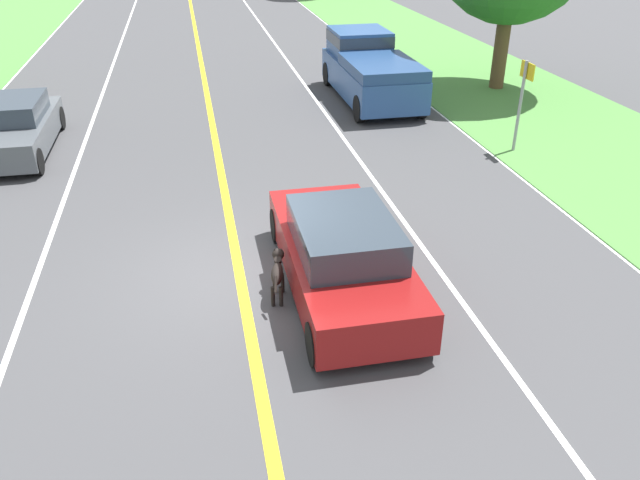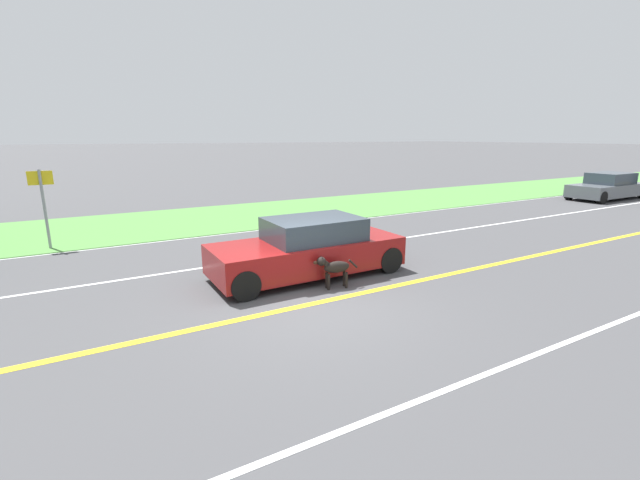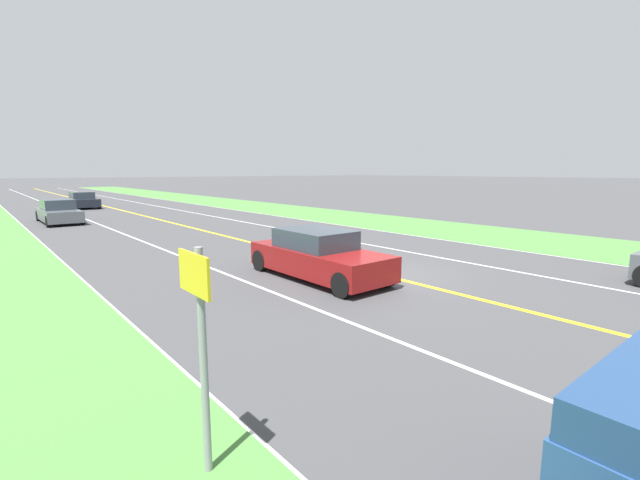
{
  "view_description": "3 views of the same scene",
  "coord_description": "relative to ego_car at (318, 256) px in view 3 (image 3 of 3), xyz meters",
  "views": [
    {
      "loc": [
        -0.52,
        -9.44,
        5.78
      ],
      "look_at": [
        1.31,
        -0.66,
        0.9
      ],
      "focal_mm": 35.0,
      "sensor_mm": 36.0,
      "label": 1
    },
    {
      "loc": [
        -7.03,
        3.88,
        3.27
      ],
      "look_at": [
        1.87,
        -1.21,
        0.77
      ],
      "focal_mm": 24.0,
      "sensor_mm": 36.0,
      "label": 2
    },
    {
      "loc": [
        9.28,
        8.51,
        3.06
      ],
      "look_at": [
        1.03,
        -1.44,
        0.96
      ],
      "focal_mm": 24.0,
      "sensor_mm": 36.0,
      "label": 3
    }
  ],
  "objects": [
    {
      "name": "street_sign",
      "position": [
        6.01,
        5.52,
        0.84
      ],
      "size": [
        0.11,
        0.64,
        2.35
      ],
      "color": "gray",
      "rests_on": "ground"
    },
    {
      "name": "dog",
      "position": [
        -1.08,
        -0.03,
        -0.17
      ],
      "size": [
        0.34,
        1.03,
        0.76
      ],
      "rotation": [
        0.0,
        0.0,
        -0.21
      ],
      "color": "black",
      "rests_on": "ground"
    },
    {
      "name": "ego_car",
      "position": [
        0.0,
        0.0,
        0.0
      ],
      "size": [
        1.82,
        4.56,
        1.39
      ],
      "color": "maroon",
      "rests_on": "ground"
    },
    {
      "name": "centre_divider_line",
      "position": [
        -1.66,
        0.77,
        -0.65
      ],
      "size": [
        0.18,
        160.0,
        0.01
      ],
      "primitive_type": "cube",
      "color": "yellow",
      "rests_on": "ground"
    },
    {
      "name": "lane_edge_line_left",
      "position": [
        -8.66,
        0.77,
        -0.65
      ],
      "size": [
        0.14,
        160.0,
        0.01
      ],
      "primitive_type": "cube",
      "color": "white",
      "rests_on": "ground"
    },
    {
      "name": "car_trailing_near",
      "position": [
        3.46,
        -19.95,
        -0.01
      ],
      "size": [
        1.86,
        4.76,
        1.38
      ],
      "color": "#51565B",
      "rests_on": "ground"
    },
    {
      "name": "car_trailing_mid",
      "position": [
        0.23,
        -30.27,
        -0.02
      ],
      "size": [
        1.89,
        4.23,
        1.33
      ],
      "color": "black",
      "rests_on": "ground"
    },
    {
      "name": "grass_verge_left",
      "position": [
        -11.66,
        0.77,
        -0.64
      ],
      "size": [
        6.0,
        160.0,
        0.03
      ],
      "primitive_type": "cube",
      "color": "#4C843D",
      "rests_on": "ground"
    },
    {
      "name": "lane_dash_oncoming",
      "position": [
        -5.16,
        0.77,
        -0.65
      ],
      "size": [
        0.1,
        160.0,
        0.01
      ],
      "primitive_type": "cube",
      "color": "white",
      "rests_on": "ground"
    },
    {
      "name": "lane_edge_line_right",
      "position": [
        5.34,
        0.77,
        -0.65
      ],
      "size": [
        0.14,
        160.0,
        0.01
      ],
      "primitive_type": "cube",
      "color": "white",
      "rests_on": "ground"
    },
    {
      "name": "ground_plane",
      "position": [
        -1.66,
        0.77,
        -0.65
      ],
      "size": [
        400.0,
        400.0,
        0.0
      ],
      "primitive_type": "plane",
      "color": "#424244"
    },
    {
      "name": "lane_dash_same_dir",
      "position": [
        1.84,
        0.77,
        -0.65
      ],
      "size": [
        0.1,
        160.0,
        0.01
      ],
      "primitive_type": "cube",
      "color": "white",
      "rests_on": "ground"
    }
  ]
}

